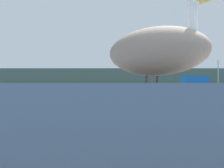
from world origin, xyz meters
The scene contains 5 objects.
hillside_backdrop centered at (0.00, 73.22, 2.91)m, with size 140.00×10.45×5.81m, color #5B664C.
pier_dock centered at (-0.91, -0.29, 0.44)m, with size 3.18×3.02×0.88m, color gray.
pelican centered at (-0.90, -0.30, 1.25)m, with size 1.31×1.19×0.91m.
fishing_boat_green centered at (9.17, 37.61, 1.01)m, with size 8.16×3.79×4.69m.
mooring_buoy centered at (-3.15, 9.01, 0.30)m, with size 0.60×0.60×0.60m, color #E54C19.
Camera 1 is at (-1.36, -3.75, 0.83)m, focal length 54.83 mm.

